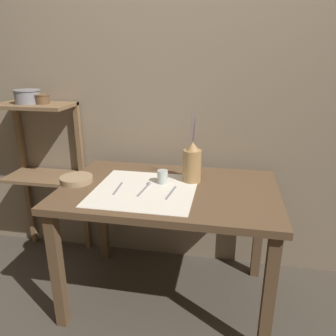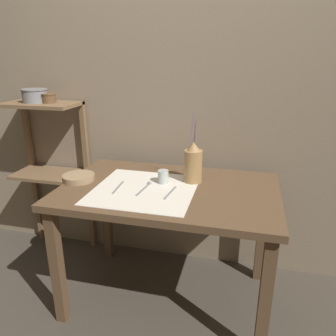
# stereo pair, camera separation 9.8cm
# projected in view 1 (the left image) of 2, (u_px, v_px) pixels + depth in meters

# --- Properties ---
(ground_plane) EXTENTS (12.00, 12.00, 0.00)m
(ground_plane) POSITION_uv_depth(u_px,v_px,m) (169.00, 296.00, 2.16)
(ground_plane) COLOR #473F35
(stone_wall_back) EXTENTS (7.00, 0.06, 2.40)m
(stone_wall_back) POSITION_uv_depth(u_px,v_px,m) (183.00, 102.00, 2.23)
(stone_wall_back) COLOR gray
(stone_wall_back) RESTS_ON ground_plane
(wooden_table) EXTENTS (1.26, 0.80, 0.77)m
(wooden_table) POSITION_uv_depth(u_px,v_px,m) (169.00, 203.00, 1.93)
(wooden_table) COLOR brown
(wooden_table) RESTS_ON ground_plane
(wooden_shelf_unit) EXTENTS (0.52, 0.30, 1.19)m
(wooden_shelf_unit) POSITION_uv_depth(u_px,v_px,m) (43.00, 154.00, 2.39)
(wooden_shelf_unit) COLOR brown
(wooden_shelf_unit) RESTS_ON ground_plane
(linen_cloth) EXTENTS (0.57, 0.57, 0.00)m
(linen_cloth) POSITION_uv_depth(u_px,v_px,m) (145.00, 190.00, 1.86)
(linen_cloth) COLOR silver
(linen_cloth) RESTS_ON wooden_table
(pitcher_with_flowers) EXTENTS (0.11, 0.11, 0.43)m
(pitcher_with_flowers) POSITION_uv_depth(u_px,v_px,m) (192.00, 163.00, 1.96)
(pitcher_with_flowers) COLOR #A87F4C
(pitcher_with_flowers) RESTS_ON wooden_table
(wooden_bowl) EXTENTS (0.20, 0.20, 0.04)m
(wooden_bowl) POSITION_uv_depth(u_px,v_px,m) (76.00, 179.00, 1.98)
(wooden_bowl) COLOR #9E7F5B
(wooden_bowl) RESTS_ON wooden_table
(glass_tumbler_near) EXTENTS (0.06, 0.06, 0.08)m
(glass_tumbler_near) POSITION_uv_depth(u_px,v_px,m) (163.00, 177.00, 1.95)
(glass_tumbler_near) COLOR #B7C1BC
(glass_tumbler_near) RESTS_ON wooden_table
(fork_inner) EXTENTS (0.02, 0.18, 0.00)m
(fork_inner) POSITION_uv_depth(u_px,v_px,m) (118.00, 188.00, 1.88)
(fork_inner) COLOR gray
(fork_inner) RESTS_ON wooden_table
(spoon_inner) EXTENTS (0.04, 0.19, 0.02)m
(spoon_inner) POSITION_uv_depth(u_px,v_px,m) (147.00, 186.00, 1.90)
(spoon_inner) COLOR gray
(spoon_inner) RESTS_ON wooden_table
(fork_outer) EXTENTS (0.03, 0.18, 0.00)m
(fork_outer) POSITION_uv_depth(u_px,v_px,m) (171.00, 193.00, 1.82)
(fork_outer) COLOR gray
(fork_outer) RESTS_ON wooden_table
(metal_pot_large) EXTENTS (0.18, 0.18, 0.09)m
(metal_pot_large) POSITION_uv_depth(u_px,v_px,m) (27.00, 96.00, 2.22)
(metal_pot_large) COLOR gray
(metal_pot_large) RESTS_ON wooden_shelf_unit
(metal_pot_small) EXTENTS (0.10, 0.10, 0.06)m
(metal_pot_small) POSITION_uv_depth(u_px,v_px,m) (42.00, 99.00, 2.21)
(metal_pot_small) COLOR brown
(metal_pot_small) RESTS_ON wooden_shelf_unit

